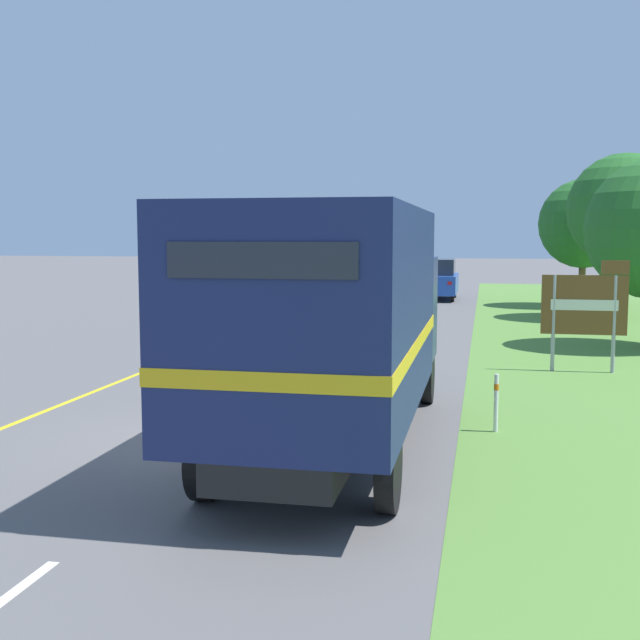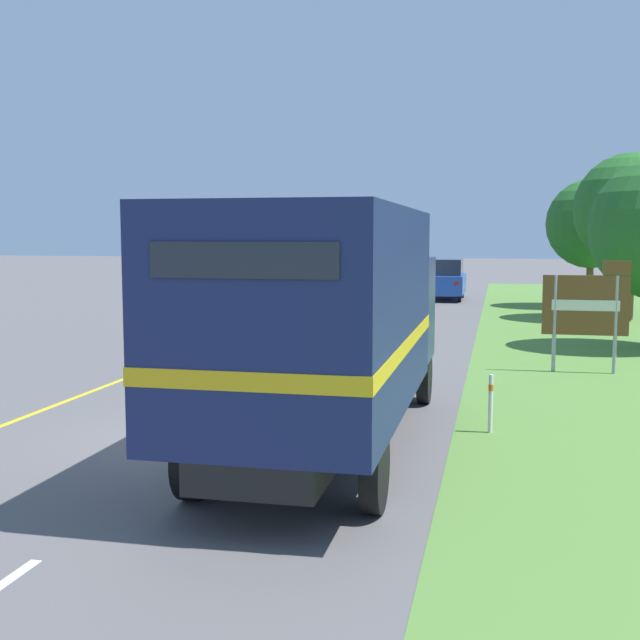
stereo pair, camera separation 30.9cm
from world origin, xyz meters
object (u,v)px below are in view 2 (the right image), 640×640
horse_trailer_truck (326,318)px  lead_car_white (301,305)px  roadside_tree_mid (631,210)px  roadside_tree_far (592,224)px  delineator_post (491,402)px  highway_sign (587,306)px  lead_car_blue_ahead (446,279)px

horse_trailer_truck → lead_car_white: size_ratio=2.06×
roadside_tree_mid → roadside_tree_far: (-0.83, 5.31, -0.43)m
horse_trailer_truck → delineator_post: horse_trailer_truck is taller
horse_trailer_truck → roadside_tree_far: roadside_tree_far is taller
highway_sign → delineator_post: (-2.08, -6.28, -1.04)m
roadside_tree_mid → horse_trailer_truck: bearing=-109.3°
highway_sign → roadside_tree_far: size_ratio=0.46×
roadside_tree_far → lead_car_white: bearing=-129.0°
horse_trailer_truck → roadside_tree_mid: (7.18, 20.48, 2.12)m
horse_trailer_truck → highway_sign: horse_trailer_truck is taller
lead_car_blue_ahead → roadside_tree_far: 7.50m
lead_car_white → lead_car_blue_ahead: 15.55m
roadside_tree_mid → delineator_post: 19.76m
roadside_tree_far → highway_sign: bearing=-96.1°
delineator_post → lead_car_white: bearing=117.4°
highway_sign → lead_car_white: bearing=146.2°
roadside_tree_far → delineator_post: size_ratio=5.94×
lead_car_blue_ahead → roadside_tree_far: bearing=-22.8°
roadside_tree_far → delineator_post: 24.67m
horse_trailer_truck → lead_car_blue_ahead: (-0.11, 28.50, -0.98)m
roadside_tree_mid → lead_car_blue_ahead: bearing=132.2°
lead_car_white → roadside_tree_far: bearing=51.0°
roadside_tree_mid → roadside_tree_far: 5.39m
lead_car_blue_ahead → highway_sign: highway_sign is taller
lead_car_white → delineator_post: size_ratio=4.24×
highway_sign → delineator_post: size_ratio=2.74×
horse_trailer_truck → roadside_tree_mid: size_ratio=1.33×
lead_car_blue_ahead → roadside_tree_mid: roadside_tree_mid is taller
roadside_tree_far → lead_car_blue_ahead: bearing=157.2°
horse_trailer_truck → roadside_tree_mid: bearing=70.7°
lead_car_blue_ahead → delineator_post: lead_car_blue_ahead is taller
horse_trailer_truck → lead_car_white: bearing=105.5°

